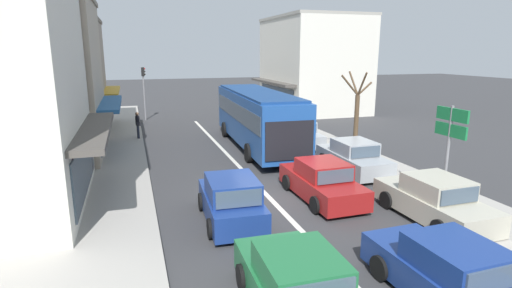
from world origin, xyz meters
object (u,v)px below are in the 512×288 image
sedan_behind_bus_near (451,276)px  parked_hatchback_kerb_rear (270,119)px  parked_sedan_kerb_front (434,200)px  hatchback_queue_gap_filler (231,201)px  directional_road_sign (450,132)px  pedestrian_with_handbag_near (138,124)px  city_bus (257,115)px  traffic_light_downstreet (144,84)px  parked_sedan_kerb_third (298,134)px  sedan_behind_bus_mid (322,182)px  parked_sedan_kerb_second (353,158)px  street_tree_right (356,116)px

sedan_behind_bus_near → parked_hatchback_kerb_rear: size_ratio=1.14×
parked_sedan_kerb_front → hatchback_queue_gap_filler: bearing=164.0°
directional_road_sign → pedestrian_with_handbag_near: bearing=125.1°
city_bus → traffic_light_downstreet: size_ratio=2.61×
parked_sedan_kerb_front → parked_sedan_kerb_third: size_ratio=0.99×
sedan_behind_bus_mid → parked_hatchback_kerb_rear: 14.03m
city_bus → traffic_light_downstreet: bearing=116.2°
pedestrian_with_handbag_near → sedan_behind_bus_near: bearing=-72.5°
city_bus → parked_hatchback_kerb_rear: bearing=63.5°
parked_sedan_kerb_second → city_bus: bearing=115.3°
parked_sedan_kerb_third → directional_road_sign: size_ratio=1.18×
traffic_light_downstreet → directional_road_sign: 24.08m
directional_road_sign → street_tree_right: street_tree_right is taller
parked_sedan_kerb_second → street_tree_right: (1.73, 2.74, 1.40)m
hatchback_queue_gap_filler → street_tree_right: street_tree_right is taller
parked_sedan_kerb_second → sedan_behind_bus_mid: bearing=-137.2°
city_bus → hatchback_queue_gap_filler: size_ratio=2.90×
sedan_behind_bus_near → street_tree_right: size_ratio=0.97×
street_tree_right → parked_sedan_kerb_second: bearing=-122.3°
sedan_behind_bus_mid → parked_hatchback_kerb_rear: parked_hatchback_kerb_rear is taller
city_bus → parked_sedan_kerb_second: bearing=-64.7°
traffic_light_downstreet → pedestrian_with_handbag_near: size_ratio=2.58×
sedan_behind_bus_mid → pedestrian_with_handbag_near: (-6.30, 12.52, 0.40)m
parked_sedan_kerb_second → street_tree_right: size_ratio=0.96×
sedan_behind_bus_mid → parked_sedan_kerb_second: 4.01m
hatchback_queue_gap_filler → parked_hatchback_kerb_rear: size_ratio=1.02×
traffic_light_downstreet → parked_sedan_kerb_third: bearing=-55.2°
directional_road_sign → traffic_light_downstreet: bearing=113.0°
directional_road_sign → pedestrian_with_handbag_near: size_ratio=2.21×
parked_sedan_kerb_second → parked_hatchback_kerb_rear: size_ratio=1.13×
city_bus → hatchback_queue_gap_filler: 10.42m
sedan_behind_bus_near → sedan_behind_bus_mid: bearing=88.0°
traffic_light_downstreet → street_tree_right: street_tree_right is taller
street_tree_right → traffic_light_downstreet: bearing=124.7°
parked_sedan_kerb_second → pedestrian_with_handbag_near: (-9.24, 9.80, 0.40)m
sedan_behind_bus_near → parked_sedan_kerb_front: 4.77m
parked_sedan_kerb_front → parked_sedan_kerb_third: same height
parked_hatchback_kerb_rear → pedestrian_with_handbag_near: pedestrian_with_handbag_near is taller
parked_sedan_kerb_third → traffic_light_downstreet: size_ratio=1.01×
parked_hatchback_kerb_rear → sedan_behind_bus_near: bearing=-98.4°
sedan_behind_bus_near → pedestrian_with_handbag_near: pedestrian_with_handbag_near is taller
parked_sedan_kerb_third → directional_road_sign: (1.19, -10.32, 2.04)m
parked_hatchback_kerb_rear → hatchback_queue_gap_filler: bearing=-113.8°
parked_sedan_kerb_third → parked_sedan_kerb_front: bearing=-90.2°
parked_sedan_kerb_front → traffic_light_downstreet: (-8.18, 23.08, 2.19)m
sedan_behind_bus_near → pedestrian_with_handbag_near: size_ratio=2.60×
street_tree_right → parked_sedan_kerb_front: bearing=-103.9°
sedan_behind_bus_near → parked_sedan_kerb_front: same height
sedan_behind_bus_mid → parked_sedan_kerb_second: bearing=42.8°
parked_sedan_kerb_front → street_tree_right: 8.66m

